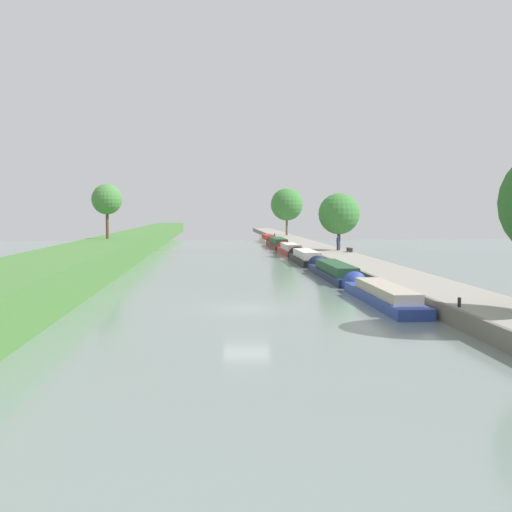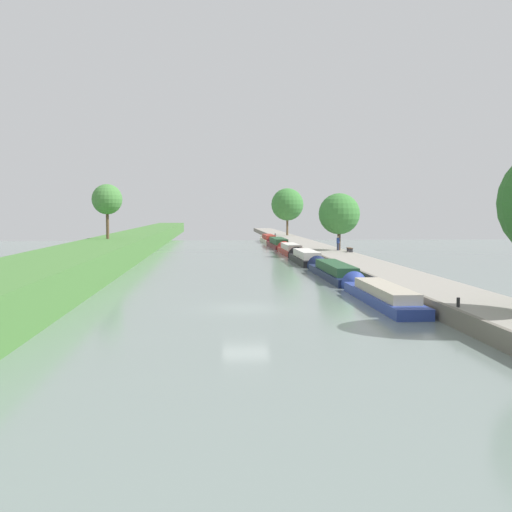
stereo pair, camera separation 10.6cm
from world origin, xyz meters
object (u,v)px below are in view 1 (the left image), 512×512
Objects in this scene: narrowboat_black at (304,257)px; narrowboat_cream at (268,239)px; person_walking at (338,243)px; mooring_bollard_near at (459,302)px; narrowboat_blue at (379,294)px; park_bench at (350,249)px; narrowboat_red at (289,249)px; narrowboat_navy at (332,271)px; narrowboat_maroon at (277,243)px; mooring_bollard_far at (275,235)px.

narrowboat_black reaches higher than narrowboat_cream.
person_walking is (4.79, -36.19, 1.16)m from narrowboat_cream.
person_walking reaches higher than mooring_bollard_near.
park_bench is (5.34, 31.32, 0.71)m from narrowboat_blue.
narrowboat_red is (-0.03, 41.55, 0.05)m from narrowboat_blue.
narrowboat_navy is 9.55× the size of park_bench.
narrowboat_navy is 41.64m from narrowboat_maroon.
park_bench is (5.50, -39.09, 0.64)m from narrowboat_cream.
narrowboat_red is at bearing -89.59° from narrowboat_maroon.
narrowboat_cream is at bearing 90.07° from narrowboat_navy.
mooring_bollard_far is at bearing 87.14° from narrowboat_red.
narrowboat_navy is 1.14× the size of narrowboat_red.
narrowboat_cream is (-0.07, 56.77, 0.04)m from narrowboat_navy.
narrowboat_navy is at bearing -107.07° from park_bench.
narrowboat_blue is at bearing 102.89° from mooring_bollard_near.
park_bench reaches higher than narrowboat_navy.
narrowboat_maroon is 33.52× the size of mooring_bollard_near.
narrowboat_blue is at bearing -89.86° from narrowboat_maroon.
mooring_bollard_near is at bearing -93.98° from person_walking.
mooring_bollard_near is at bearing -77.11° from narrowboat_blue.
person_walking reaches higher than narrowboat_navy.
narrowboat_black is 42.78m from narrowboat_cream.
mooring_bollard_far is (1.88, 6.31, 0.51)m from narrowboat_cream.
narrowboat_red is 13.73m from narrowboat_maroon.
mooring_bollard_far is at bearing 90.00° from mooring_bollard_near.
narrowboat_maroon reaches higher than narrowboat_cream.
narrowboat_blue is at bearing -97.71° from person_walking.
narrowboat_red and mooring_bollard_far have the same top height.
park_bench is (5.58, 3.69, 0.63)m from narrowboat_black.
person_walking reaches higher than mooring_bollard_far.
narrowboat_blue is 41.55m from narrowboat_red.
narrowboat_maroon is 33.52× the size of mooring_bollard_far.
narrowboat_cream is 36.52m from person_walking.
narrowboat_red is 7.55× the size of person_walking.
narrowboat_blue is at bearing -89.88° from narrowboat_cream.
narrowboat_maroon is at bearing 90.14° from narrowboat_blue.
narrowboat_black is (-0.15, 13.99, 0.04)m from narrowboat_navy.
narrowboat_navy is 1.04× the size of narrowboat_cream.
narrowboat_blue is 7.82× the size of person_walking.
narrowboat_navy is at bearing 94.89° from mooring_bollard_near.
park_bench is at bearing -62.29° from narrowboat_red.
person_walking reaches higher than narrowboat_blue.
narrowboat_maroon reaches higher than mooring_bollard_near.
mooring_bollard_far is (1.73, 76.73, 0.59)m from narrowboat_blue.
narrowboat_cream is 77.98m from mooring_bollard_near.
park_bench is at bearing 84.68° from mooring_bollard_near.
narrowboat_maroon is 21.61m from person_walking.
park_bench is at bearing -77.13° from narrowboat_maroon.
narrowboat_red is at bearing 122.48° from person_walking.
mooring_bollard_far is at bearing 88.71° from narrowboat_blue.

